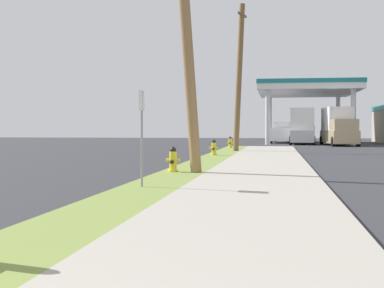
{
  "coord_description": "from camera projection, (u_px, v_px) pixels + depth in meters",
  "views": [
    {
      "loc": [
        3.47,
        -1.01,
        1.41
      ],
      "look_at": [
        0.72,
        17.41,
        0.89
      ],
      "focal_mm": 53.2,
      "sensor_mm": 36.0,
      "label": 1
    }
  ],
  "objects": [
    {
      "name": "car_red_by_far_pump",
      "position": [
        291.0,
        135.0,
        60.76
      ],
      "size": [
        2.1,
        4.57,
        1.57
      ],
      "color": "red",
      "rests_on": "ground"
    },
    {
      "name": "truck_white_on_apron",
      "position": [
        284.0,
        133.0,
        54.13
      ],
      "size": [
        2.61,
        5.57,
        1.97
      ],
      "color": "white",
      "rests_on": "ground"
    },
    {
      "name": "utility_pole_background",
      "position": [
        239.0,
        75.0,
        32.98
      ],
      "size": [
        0.7,
        2.04,
        8.61
      ],
      "color": "brown",
      "rests_on": "grass_verge"
    },
    {
      "name": "utility_pole_midground",
      "position": [
        184.0,
        0.0,
        16.46
      ],
      "size": [
        1.56,
        0.54,
        9.83
      ],
      "color": "#937047",
      "rests_on": "grass_verge"
    },
    {
      "name": "car_teal_by_near_pump",
      "position": [
        297.0,
        135.0,
        57.22
      ],
      "size": [
        2.17,
        4.6,
        1.57
      ],
      "color": "#197075",
      "rests_on": "ground"
    },
    {
      "name": "gas_station_canopy",
      "position": [
        384.0,
        114.0,
        52.6
      ],
      "size": [
        16.96,
        14.73,
        5.53
      ],
      "color": "silver",
      "rests_on": "ground"
    },
    {
      "name": "fire_hydrant_fourth",
      "position": [
        230.0,
        143.0,
        37.43
      ],
      "size": [
        0.42,
        0.38,
        0.74
      ],
      "color": "yellow",
      "rests_on": "grass_verge"
    },
    {
      "name": "street_sign_post",
      "position": [
        142.0,
        118.0,
        12.49
      ],
      "size": [
        0.05,
        0.36,
        2.12
      ],
      "color": "gray",
      "rests_on": "grass_verge"
    },
    {
      "name": "truck_silver_at_forecourt",
      "position": [
        303.0,
        127.0,
        49.58
      ],
      "size": [
        2.44,
        6.5,
        3.11
      ],
      "color": "#BCBCC1",
      "rests_on": "ground"
    },
    {
      "name": "fire_hydrant_second",
      "position": [
        173.0,
        161.0,
        16.83
      ],
      "size": [
        0.42,
        0.38,
        0.74
      ],
      "color": "yellow",
      "rests_on": "grass_verge"
    },
    {
      "name": "truck_tan_at_far_bay",
      "position": [
        339.0,
        127.0,
        46.0
      ],
      "size": [
        2.64,
        6.55,
        3.11
      ],
      "color": "tan",
      "rests_on": "ground"
    },
    {
      "name": "fire_hydrant_third",
      "position": [
        214.0,
        148.0,
        27.18
      ],
      "size": [
        0.42,
        0.37,
        0.74
      ],
      "color": "yellow",
      "rests_on": "grass_verge"
    }
  ]
}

